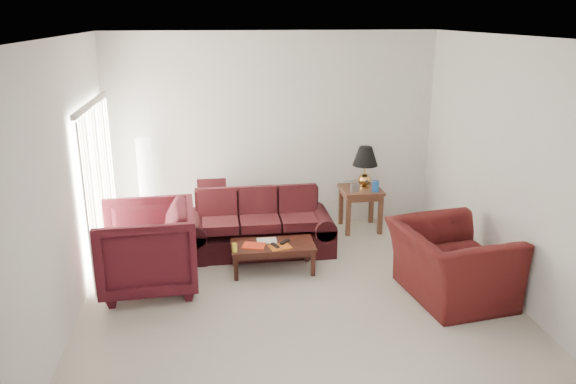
{
  "coord_description": "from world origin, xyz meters",
  "views": [
    {
      "loc": [
        -0.93,
        -5.93,
        3.23
      ],
      "look_at": [
        0.0,
        0.85,
        1.05
      ],
      "focal_mm": 35.0,
      "sensor_mm": 36.0,
      "label": 1
    }
  ],
  "objects_px": {
    "coffee_table": "(273,257)",
    "armchair_right": "(451,263)",
    "armchair_left": "(147,248)",
    "sofa": "(259,223)",
    "floor_lamp": "(146,188)",
    "end_table": "(360,209)"
  },
  "relations": [
    {
      "from": "armchair_left",
      "to": "armchair_right",
      "type": "xyz_separation_m",
      "value": [
        3.55,
        -0.72,
        -0.09
      ]
    },
    {
      "from": "floor_lamp",
      "to": "armchair_left",
      "type": "height_order",
      "value": "floor_lamp"
    },
    {
      "from": "sofa",
      "to": "end_table",
      "type": "bearing_deg",
      "value": 17.41
    },
    {
      "from": "armchair_right",
      "to": "end_table",
      "type": "bearing_deg",
      "value": 3.79
    },
    {
      "from": "floor_lamp",
      "to": "coffee_table",
      "type": "relative_size",
      "value": 1.42
    },
    {
      "from": "armchair_left",
      "to": "end_table",
      "type": "bearing_deg",
      "value": 113.92
    },
    {
      "from": "armchair_left",
      "to": "floor_lamp",
      "type": "bearing_deg",
      "value": -177.81
    },
    {
      "from": "floor_lamp",
      "to": "sofa",
      "type": "bearing_deg",
      "value": -25.89
    },
    {
      "from": "armchair_left",
      "to": "armchair_right",
      "type": "height_order",
      "value": "armchair_left"
    },
    {
      "from": "sofa",
      "to": "armchair_left",
      "type": "height_order",
      "value": "armchair_left"
    },
    {
      "from": "sofa",
      "to": "coffee_table",
      "type": "relative_size",
      "value": 1.92
    },
    {
      "from": "floor_lamp",
      "to": "armchair_left",
      "type": "xyz_separation_m",
      "value": [
        0.16,
        -1.69,
        -0.24
      ]
    },
    {
      "from": "floor_lamp",
      "to": "armchair_right",
      "type": "bearing_deg",
      "value": -32.95
    },
    {
      "from": "end_table",
      "to": "coffee_table",
      "type": "height_order",
      "value": "end_table"
    },
    {
      "from": "sofa",
      "to": "armchair_right",
      "type": "relative_size",
      "value": 1.56
    },
    {
      "from": "floor_lamp",
      "to": "armchair_right",
      "type": "distance_m",
      "value": 4.44
    },
    {
      "from": "sofa",
      "to": "floor_lamp",
      "type": "relative_size",
      "value": 1.35
    },
    {
      "from": "end_table",
      "to": "coffee_table",
      "type": "bearing_deg",
      "value": -139.11
    },
    {
      "from": "sofa",
      "to": "armchair_left",
      "type": "distance_m",
      "value": 1.71
    },
    {
      "from": "sofa",
      "to": "armchair_right",
      "type": "distance_m",
      "value": 2.68
    },
    {
      "from": "coffee_table",
      "to": "armchair_right",
      "type": "bearing_deg",
      "value": -44.37
    },
    {
      "from": "armchair_right",
      "to": "armchair_left",
      "type": "bearing_deg",
      "value": 70.47
    }
  ]
}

